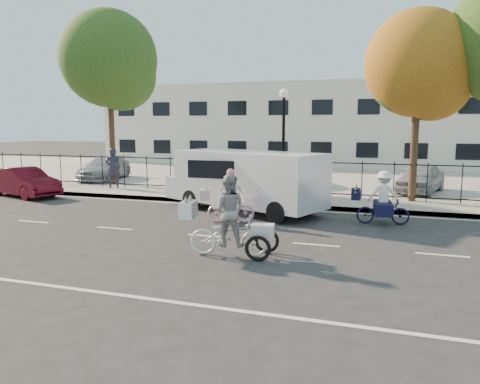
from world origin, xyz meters
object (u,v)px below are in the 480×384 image
at_px(zebra_trike, 229,225).
at_px(white_van, 245,179).
at_px(unicorn_bike, 230,203).
at_px(lot_car_c, 279,171).
at_px(red_sedan, 24,182).
at_px(lamppost, 284,123).
at_px(lot_car_a, 105,168).
at_px(lot_car_d, 421,178).
at_px(pedestrian, 113,168).
at_px(bull_bike, 382,203).

relative_size(zebra_trike, white_van, 0.35).
bearing_deg(unicorn_bike, lot_car_c, -12.87).
bearing_deg(unicorn_bike, red_sedan, 61.36).
distance_m(lamppost, zebra_trike, 8.78).
height_order(red_sedan, lot_car_a, lot_car_a).
relative_size(white_van, lot_car_d, 1.78).
distance_m(lamppost, lot_car_d, 6.62).
bearing_deg(lot_car_c, lot_car_a, 178.81).
xyz_separation_m(lot_car_a, lot_car_d, (15.80, 0.28, 0.02)).
bearing_deg(lot_car_c, white_van, -91.65).
xyz_separation_m(white_van, pedestrian, (-7.39, 3.00, -0.10)).
xyz_separation_m(bull_bike, lot_car_d, (1.38, 6.65, 0.11)).
xyz_separation_m(lamppost, lot_car_c, (-1.00, 3.36, -2.25)).
bearing_deg(lot_car_a, unicorn_bike, -47.66).
relative_size(unicorn_bike, bull_bike, 0.96).
height_order(lamppost, unicorn_bike, lamppost).
relative_size(unicorn_bike, lot_car_a, 0.42).
distance_m(white_van, lot_car_d, 8.56).
height_order(zebra_trike, lot_car_d, zebra_trike).
bearing_deg(lot_car_c, lot_car_d, -7.50).
relative_size(red_sedan, pedestrian, 2.03).
xyz_separation_m(lamppost, zebra_trike, (0.70, -8.42, -2.37)).
distance_m(unicorn_bike, red_sedan, 10.42).
height_order(lot_car_c, lot_car_d, lot_car_c).
height_order(lot_car_a, lot_car_d, lot_car_d).
bearing_deg(red_sedan, pedestrian, -28.22).
xyz_separation_m(red_sedan, lot_car_c, (9.71, 5.98, 0.24)).
height_order(white_van, lot_car_a, white_van).
relative_size(red_sedan, lot_car_c, 0.87).
relative_size(unicorn_bike, lot_car_d, 0.48).
bearing_deg(white_van, unicorn_bike, -64.70).
bearing_deg(bull_bike, lot_car_a, 59.70).
bearing_deg(lot_car_d, unicorn_bike, -110.84).
relative_size(lamppost, white_van, 0.66).
distance_m(white_van, lot_car_a, 11.34).
distance_m(lot_car_c, lot_car_d, 6.40).
relative_size(red_sedan, lot_car_a, 0.91).
relative_size(zebra_trike, unicorn_bike, 1.30).
xyz_separation_m(pedestrian, lot_car_c, (7.04, 3.36, -0.22)).
xyz_separation_m(white_van, lot_car_d, (6.05, 6.05, -0.41)).
height_order(unicorn_bike, lot_car_d, unicorn_bike).
relative_size(lamppost, bull_bike, 2.39).
distance_m(zebra_trike, unicorn_bike, 3.74).
xyz_separation_m(red_sedan, pedestrian, (2.67, 2.62, 0.46)).
xyz_separation_m(lamppost, bull_bike, (4.01, -3.60, -2.45)).
bearing_deg(lot_car_a, lot_car_d, -8.81).
bearing_deg(red_sedan, lot_car_a, 14.11).
bearing_deg(zebra_trike, bull_bike, -43.80).
xyz_separation_m(bull_bike, lot_car_c, (-5.01, 6.96, 0.20)).
xyz_separation_m(zebra_trike, white_van, (-1.36, 5.42, 0.43)).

